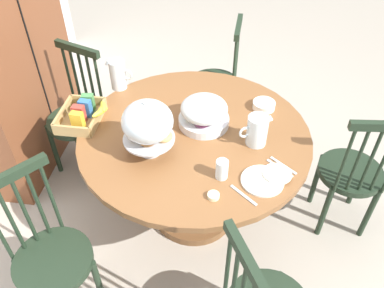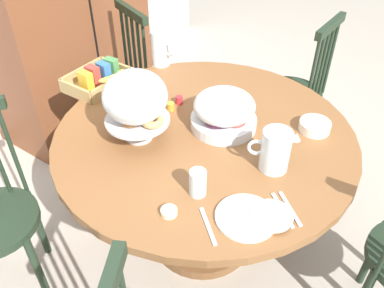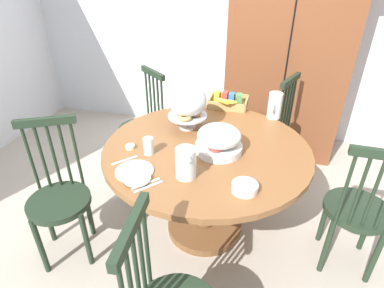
{
  "view_description": "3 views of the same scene",
  "coord_description": "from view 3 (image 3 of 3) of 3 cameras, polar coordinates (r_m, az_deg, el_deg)",
  "views": [
    {
      "loc": [
        -1.69,
        -0.15,
        2.22
      ],
      "look_at": [
        -0.05,
        0.07,
        0.74
      ],
      "focal_mm": 36.89,
      "sensor_mm": 36.0,
      "label": 1
    },
    {
      "loc": [
        -1.17,
        -0.7,
        1.84
      ],
      "look_at": [
        -0.05,
        0.07,
        0.74
      ],
      "focal_mm": 37.63,
      "sensor_mm": 36.0,
      "label": 2
    },
    {
      "loc": [
        0.41,
        -1.66,
        1.79
      ],
      "look_at": [
        -0.05,
        0.07,
        0.74
      ],
      "focal_mm": 29.34,
      "sensor_mm": 36.0,
      "label": 3
    }
  ],
  "objects": [
    {
      "name": "orange_juice_pitcher",
      "position": [
        1.74,
        -1.12,
        -3.66
      ],
      "size": [
        0.12,
        0.19,
        0.18
      ],
      "color": "silver",
      "rests_on": "dining_table"
    },
    {
      "name": "fruit_platter_covered",
      "position": [
        1.97,
        4.91,
        0.78
      ],
      "size": [
        0.3,
        0.3,
        0.18
      ],
      "color": "silver",
      "rests_on": "dining_table"
    },
    {
      "name": "milk_pitcher",
      "position": [
        2.48,
        14.77,
        6.6
      ],
      "size": [
        0.1,
        0.19,
        0.2
      ],
      "color": "silver",
      "rests_on": "dining_table"
    },
    {
      "name": "pastry_stand_with_dome",
      "position": [
        2.2,
        -0.84,
        7.56
      ],
      "size": [
        0.28,
        0.28,
        0.34
      ],
      "color": "silver",
      "rests_on": "dining_table"
    },
    {
      "name": "china_plate_large",
      "position": [
        1.84,
        -10.4,
        -4.86
      ],
      "size": [
        0.22,
        0.22,
        0.01
      ],
      "primitive_type": "cylinder",
      "color": "white",
      "rests_on": "dining_table"
    },
    {
      "name": "windsor_chair_facing_door",
      "position": [
        2.24,
        -22.94,
        -9.23
      ],
      "size": [
        0.45,
        0.45,
        0.97
      ],
      "color": "#1E2D1E",
      "rests_on": "ground_plane"
    },
    {
      "name": "windsor_chair_near_window",
      "position": [
        2.96,
        13.63,
        2.54
      ],
      "size": [
        0.43,
        0.43,
        0.97
      ],
      "color": "#1E2D1E",
      "rests_on": "ground_plane"
    },
    {
      "name": "wall_back",
      "position": [
        3.55,
        8.95,
        22.12
      ],
      "size": [
        4.8,
        0.06,
        2.6
      ],
      "primitive_type": "cube",
      "color": "silver",
      "rests_on": "ground_plane"
    },
    {
      "name": "soup_spoon",
      "position": [
        1.95,
        -12.15,
        -2.94
      ],
      "size": [
        0.12,
        0.14,
        0.01
      ],
      "primitive_type": "cube",
      "rotation": [
        0.0,
        0.0,
        4.0
      ],
      "color": "silver",
      "rests_on": "dining_table"
    },
    {
      "name": "wooden_armoire",
      "position": [
        3.27,
        16.84,
        14.84
      ],
      "size": [
        1.18,
        0.6,
        1.96
      ],
      "color": "brown",
      "rests_on": "ground_plane"
    },
    {
      "name": "drinking_glass",
      "position": [
        1.97,
        -7.9,
        -0.36
      ],
      "size": [
        0.06,
        0.06,
        0.11
      ],
      "primitive_type": "cylinder",
      "color": "silver",
      "rests_on": "dining_table"
    },
    {
      "name": "jam_jar_strawberry",
      "position": [
        2.23,
        7.22,
        2.6
      ],
      "size": [
        0.04,
        0.04,
        0.04
      ],
      "primitive_type": "cylinder",
      "color": "#B7282D",
      "rests_on": "dining_table"
    },
    {
      "name": "table_knife",
      "position": [
        1.74,
        -8.41,
        -7.18
      ],
      "size": [
        0.12,
        0.14,
        0.01
      ],
      "primitive_type": "cube",
      "rotation": [
        0.0,
        0.0,
        4.0
      ],
      "color": "silver",
      "rests_on": "dining_table"
    },
    {
      "name": "butter_dish",
      "position": [
        2.07,
        -11.19,
        -0.49
      ],
      "size": [
        0.06,
        0.06,
        0.02
      ],
      "primitive_type": "cylinder",
      "color": "beige",
      "rests_on": "dining_table"
    },
    {
      "name": "cereal_basket",
      "position": [
        2.63,
        6.56,
        7.69
      ],
      "size": [
        0.32,
        0.3,
        0.12
      ],
      "color": "tan",
      "rests_on": "dining_table"
    },
    {
      "name": "dinner_fork",
      "position": [
        1.72,
        -7.95,
        -7.7
      ],
      "size": [
        0.12,
        0.14,
        0.01
      ],
      "primitive_type": "cube",
      "rotation": [
        0.0,
        0.0,
        4.0
      ],
      "color": "silver",
      "rests_on": "dining_table"
    },
    {
      "name": "windsor_chair_by_cabinet",
      "position": [
        2.94,
        -8.85,
        2.92
      ],
      "size": [
        0.47,
        0.47,
        0.97
      ],
      "color": "#1E2D1E",
      "rests_on": "ground_plane"
    },
    {
      "name": "cereal_bowl",
      "position": [
        1.69,
        9.56,
        -7.78
      ],
      "size": [
        0.14,
        0.14,
        0.04
      ],
      "primitive_type": "cylinder",
      "color": "white",
      "rests_on": "dining_table"
    },
    {
      "name": "dining_table",
      "position": [
        2.16,
        2.57,
        -4.55
      ],
      "size": [
        1.36,
        1.36,
        0.74
      ],
      "color": "brown",
      "rests_on": "ground_plane"
    },
    {
      "name": "ground_plane",
      "position": [
        2.48,
        0.82,
        -15.89
      ],
      "size": [
        10.0,
        10.0,
        0.0
      ],
      "primitive_type": "plane",
      "color": "#A89E8E"
    },
    {
      "name": "windsor_chair_host_seat",
      "position": [
        2.23,
        27.88,
        -10.83
      ],
      "size": [
        0.4,
        0.4,
        0.97
      ],
      "color": "#1E2D1E",
      "rests_on": "ground_plane"
    },
    {
      "name": "jam_jar_apricot",
      "position": [
        2.24,
        5.46,
        2.82
      ],
      "size": [
        0.04,
        0.04,
        0.04
      ],
      "primitive_type": "cylinder",
      "color": "orange",
      "rests_on": "dining_table"
    },
    {
      "name": "china_plate_small",
      "position": [
        1.76,
        -9.94,
        -6.18
      ],
      "size": [
        0.15,
        0.15,
        0.01
      ],
      "primitive_type": "cylinder",
      "color": "white",
      "rests_on": "china_plate_large"
    }
  ]
}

